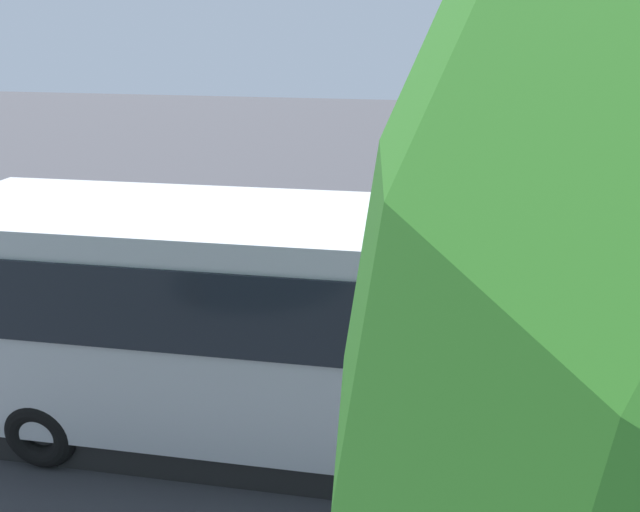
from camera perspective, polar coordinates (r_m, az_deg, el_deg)
ground_plane at (r=13.56m, az=4.08°, el=-3.62°), size 80.00×80.00×0.00m
tour_bus at (r=8.24m, az=1.70°, el=-7.14°), size 10.63×2.90×3.25m
spectator_far_left at (r=10.85m, az=19.30°, el=-5.33°), size 0.58×0.35×1.65m
spectator_left at (r=11.05m, az=12.32°, el=-4.15°), size 0.58×0.34×1.66m
spectator_centre at (r=10.88m, az=7.02°, el=-3.75°), size 0.57×0.33×1.78m
spectator_right at (r=11.17m, az=0.68°, el=-3.07°), size 0.58×0.35×1.75m
spectator_far_right at (r=11.30m, az=-4.61°, el=-2.58°), size 0.58×0.37×1.82m
parked_motorcycle_silver at (r=10.40m, az=11.54°, el=-8.72°), size 2.03×0.72×0.99m
stunt_motorcycle at (r=15.73m, az=-9.69°, el=3.25°), size 2.06×0.60×1.60m
traffic_cone at (r=14.70m, az=-0.64°, el=-0.39°), size 0.34×0.34×0.63m
bay_line_a at (r=14.46m, az=19.04°, el=-3.18°), size 0.13×3.90×0.01m
bay_line_b at (r=14.32m, az=9.38°, el=-2.53°), size 0.13×4.17×0.01m
bay_line_c at (r=14.59m, az=-0.17°, el=-1.82°), size 0.14×4.55×0.01m
bay_line_d at (r=15.25m, az=-9.14°, el=-1.10°), size 0.14×4.68×0.01m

